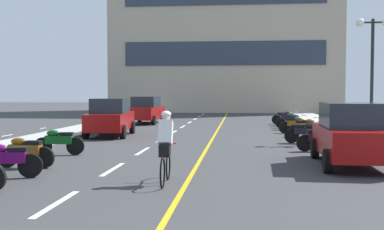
{
  "coord_description": "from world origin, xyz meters",
  "views": [
    {
      "loc": [
        1.48,
        -2.57,
        2.13
      ],
      "look_at": [
        -0.25,
        14.44,
        1.29
      ],
      "focal_mm": 43.97,
      "sensor_mm": 36.0,
      "label": 1
    }
  ],
  "objects_px": {
    "parked_car_far": "(146,110)",
    "motorcycle_5": "(59,141)",
    "motorcycle_10": "(292,122)",
    "cyclist_rider": "(165,145)",
    "parked_car_mid": "(110,117)",
    "motorcycle_12": "(288,119)",
    "street_lamp_mid": "(372,51)",
    "motorcycle_4": "(25,151)",
    "motorcycle_3": "(6,159)",
    "motorcycle_11": "(290,120)",
    "motorcycle_6": "(320,138)",
    "motorcycle_13": "(285,117)",
    "motorcycle_9": "(295,124)",
    "motorcycle_8": "(306,127)",
    "parked_car_near": "(351,134)",
    "motorcycle_7": "(306,132)"
  },
  "relations": [
    {
      "from": "motorcycle_7",
      "to": "motorcycle_10",
      "type": "relative_size",
      "value": 1.0
    },
    {
      "from": "parked_car_near",
      "to": "cyclist_rider",
      "type": "relative_size",
      "value": 2.4
    },
    {
      "from": "parked_car_far",
      "to": "motorcycle_12",
      "type": "relative_size",
      "value": 2.59
    },
    {
      "from": "motorcycle_7",
      "to": "motorcycle_12",
      "type": "xyz_separation_m",
      "value": [
        0.28,
        9.85,
        0.0
      ]
    },
    {
      "from": "parked_car_near",
      "to": "motorcycle_11",
      "type": "relative_size",
      "value": 2.55
    },
    {
      "from": "motorcycle_13",
      "to": "parked_car_near",
      "type": "bearing_deg",
      "value": -89.25
    },
    {
      "from": "motorcycle_8",
      "to": "cyclist_rider",
      "type": "distance_m",
      "value": 12.93
    },
    {
      "from": "parked_car_far",
      "to": "motorcycle_5",
      "type": "relative_size",
      "value": 2.51
    },
    {
      "from": "motorcycle_5",
      "to": "motorcycle_6",
      "type": "height_order",
      "value": "same"
    },
    {
      "from": "motorcycle_10",
      "to": "motorcycle_4",
      "type": "bearing_deg",
      "value": -122.35
    },
    {
      "from": "motorcycle_4",
      "to": "motorcycle_3",
      "type": "bearing_deg",
      "value": -79.92
    },
    {
      "from": "parked_car_mid",
      "to": "motorcycle_12",
      "type": "height_order",
      "value": "parked_car_mid"
    },
    {
      "from": "motorcycle_6",
      "to": "motorcycle_5",
      "type": "bearing_deg",
      "value": -167.97
    },
    {
      "from": "motorcycle_4",
      "to": "cyclist_rider",
      "type": "xyz_separation_m",
      "value": [
        4.29,
        -1.82,
        0.41
      ]
    },
    {
      "from": "motorcycle_4",
      "to": "motorcycle_12",
      "type": "relative_size",
      "value": 1.03
    },
    {
      "from": "motorcycle_10",
      "to": "motorcycle_11",
      "type": "relative_size",
      "value": 1.02
    },
    {
      "from": "parked_car_far",
      "to": "parked_car_near",
      "type": "bearing_deg",
      "value": -61.16
    },
    {
      "from": "parked_car_mid",
      "to": "motorcycle_8",
      "type": "height_order",
      "value": "parked_car_mid"
    },
    {
      "from": "street_lamp_mid",
      "to": "parked_car_mid",
      "type": "bearing_deg",
      "value": 175.65
    },
    {
      "from": "motorcycle_4",
      "to": "motorcycle_5",
      "type": "bearing_deg",
      "value": 91.76
    },
    {
      "from": "parked_car_near",
      "to": "parked_car_mid",
      "type": "distance_m",
      "value": 12.53
    },
    {
      "from": "motorcycle_7",
      "to": "motorcycle_10",
      "type": "distance_m",
      "value": 6.96
    },
    {
      "from": "motorcycle_11",
      "to": "cyclist_rider",
      "type": "height_order",
      "value": "cyclist_rider"
    },
    {
      "from": "parked_car_near",
      "to": "motorcycle_12",
      "type": "height_order",
      "value": "parked_car_near"
    },
    {
      "from": "motorcycle_12",
      "to": "cyclist_rider",
      "type": "bearing_deg",
      "value": -104.04
    },
    {
      "from": "motorcycle_10",
      "to": "cyclist_rider",
      "type": "relative_size",
      "value": 0.96
    },
    {
      "from": "motorcycle_6",
      "to": "motorcycle_7",
      "type": "relative_size",
      "value": 1.0
    },
    {
      "from": "motorcycle_5",
      "to": "motorcycle_6",
      "type": "xyz_separation_m",
      "value": [
        8.97,
        1.91,
        0.0
      ]
    },
    {
      "from": "motorcycle_5",
      "to": "motorcycle_11",
      "type": "distance_m",
      "value": 15.77
    },
    {
      "from": "motorcycle_6",
      "to": "motorcycle_11",
      "type": "bearing_deg",
      "value": 89.69
    },
    {
      "from": "motorcycle_10",
      "to": "motorcycle_9",
      "type": "bearing_deg",
      "value": -93.22
    },
    {
      "from": "motorcycle_10",
      "to": "motorcycle_7",
      "type": "bearing_deg",
      "value": -91.9
    },
    {
      "from": "motorcycle_12",
      "to": "cyclist_rider",
      "type": "distance_m",
      "value": 19.44
    },
    {
      "from": "motorcycle_6",
      "to": "parked_car_far",
      "type": "bearing_deg",
      "value": 123.23
    },
    {
      "from": "parked_car_near",
      "to": "motorcycle_9",
      "type": "relative_size",
      "value": 2.6
    },
    {
      "from": "parked_car_far",
      "to": "motorcycle_9",
      "type": "relative_size",
      "value": 2.61
    },
    {
      "from": "motorcycle_10",
      "to": "motorcycle_13",
      "type": "height_order",
      "value": "same"
    },
    {
      "from": "parked_car_mid",
      "to": "cyclist_rider",
      "type": "bearing_deg",
      "value": -68.41
    },
    {
      "from": "motorcycle_6",
      "to": "motorcycle_13",
      "type": "bearing_deg",
      "value": 89.61
    },
    {
      "from": "street_lamp_mid",
      "to": "motorcycle_4",
      "type": "xyz_separation_m",
      "value": [
        -11.75,
        -8.67,
        -3.45
      ]
    },
    {
      "from": "motorcycle_7",
      "to": "motorcycle_8",
      "type": "distance_m",
      "value": 3.01
    },
    {
      "from": "motorcycle_13",
      "to": "street_lamp_mid",
      "type": "bearing_deg",
      "value": -74.9
    },
    {
      "from": "motorcycle_10",
      "to": "cyclist_rider",
      "type": "xyz_separation_m",
      "value": [
        -4.67,
        -15.96,
        0.41
      ]
    },
    {
      "from": "parked_car_mid",
      "to": "parked_car_near",
      "type": "bearing_deg",
      "value": -41.08
    },
    {
      "from": "motorcycle_6",
      "to": "motorcycle_8",
      "type": "height_order",
      "value": "same"
    },
    {
      "from": "parked_car_far",
      "to": "motorcycle_5",
      "type": "height_order",
      "value": "parked_car_far"
    },
    {
      "from": "motorcycle_6",
      "to": "motorcycle_8",
      "type": "relative_size",
      "value": 1.03
    },
    {
      "from": "motorcycle_5",
      "to": "motorcycle_9",
      "type": "xyz_separation_m",
      "value": [
        8.92,
        9.45,
        0.0
      ]
    },
    {
      "from": "parked_car_far",
      "to": "motorcycle_10",
      "type": "relative_size",
      "value": 2.52
    },
    {
      "from": "cyclist_rider",
      "to": "motorcycle_11",
      "type": "bearing_deg",
      "value": 75.04
    }
  ]
}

